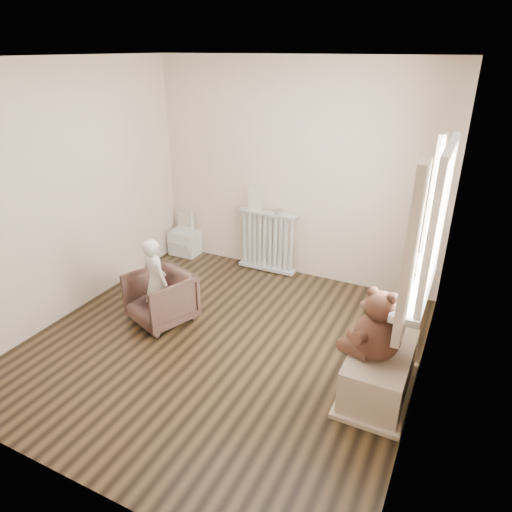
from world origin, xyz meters
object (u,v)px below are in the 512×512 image
at_px(teddy_bear, 378,330).
at_px(plush_cat, 420,264).
at_px(armchair, 161,298).
at_px(toy_vanity, 184,235).
at_px(toy_bench, 379,372).
at_px(child, 156,282).
at_px(radiator, 267,243).

bearing_deg(teddy_bear, plush_cat, 87.22).
bearing_deg(armchair, teddy_bear, 15.54).
xyz_separation_m(toy_vanity, toy_bench, (3.07, -1.66, -0.08)).
distance_m(toy_vanity, toy_bench, 3.49).
relative_size(toy_vanity, child, 0.66).
distance_m(toy_bench, teddy_bear, 0.48).
xyz_separation_m(armchair, toy_bench, (2.31, -0.10, -0.08)).
bearing_deg(armchair, toy_bench, 18.24).
bearing_deg(plush_cat, armchair, -154.03).
bearing_deg(armchair, radiator, 93.42).
distance_m(radiator, plush_cat, 2.35).
xyz_separation_m(armchair, teddy_bear, (2.27, -0.21, 0.39)).
bearing_deg(plush_cat, radiator, 165.34).
height_order(radiator, teddy_bear, teddy_bear).
relative_size(toy_vanity, teddy_bear, 1.04).
distance_m(teddy_bear, plush_cat, 0.74).
xyz_separation_m(toy_vanity, teddy_bear, (3.03, -1.77, 0.40)).
relative_size(child, teddy_bear, 1.58).
distance_m(toy_vanity, teddy_bear, 3.53).
height_order(radiator, plush_cat, plush_cat).
distance_m(armchair, teddy_bear, 2.31).
height_order(armchair, plush_cat, plush_cat).
distance_m(child, plush_cat, 2.55).
bearing_deg(armchair, toy_vanity, 136.80).
bearing_deg(toy_bench, radiator, 137.02).
relative_size(radiator, plush_cat, 2.92).
relative_size(child, toy_bench, 1.05).
bearing_deg(radiator, child, -106.84).
xyz_separation_m(radiator, toy_vanity, (-1.26, -0.03, -0.11)).
distance_m(radiator, teddy_bear, 2.54).
bearing_deg(child, armchair, -69.24).
distance_m(armchair, toy_bench, 2.31).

